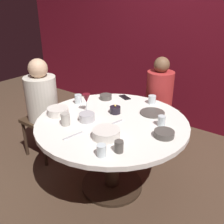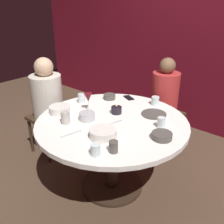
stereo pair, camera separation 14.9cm
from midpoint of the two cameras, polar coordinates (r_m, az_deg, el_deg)
The scene contains 22 objects.
ground_plane at distance 2.60m, azimuth -1.71°, elevation -16.39°, with size 8.00×8.00×0.00m, color #4C3828.
back_wall at distance 3.50m, azimuth 16.61°, elevation 17.09°, with size 6.00×0.10×2.60m, color maroon.
dining_table at distance 2.26m, azimuth -1.90°, elevation -5.32°, with size 1.33×1.33×0.73m.
seated_diner_left at distance 2.84m, azimuth -17.26°, elevation 3.03°, with size 0.40×0.40×1.14m.
seated_diner_back at distance 2.91m, azimuth 9.32°, elevation 4.06°, with size 0.40×0.40×1.12m.
candle_holder at distance 2.31m, azimuth -1.12°, elevation 0.47°, with size 0.10×0.10×0.09m.
wine_glass at distance 2.32m, azimuth -7.71°, elevation 2.95°, with size 0.08×0.08×0.18m.
dinner_plate at distance 2.33m, azimuth 7.40°, elevation -0.19°, with size 0.23×0.23×0.01m, color #4C4742.
cell_phone at distance 2.68m, azimuth 1.35°, elevation 3.36°, with size 0.07×0.14×0.01m, color black.
bowl_serving_large at distance 2.18m, azimuth -7.71°, elevation -1.22°, with size 0.14×0.14×0.07m, color #B7B7BC.
bowl_salad_center at distance 2.35m, azimuth -14.07°, elevation 0.15°, with size 0.19×0.19×0.07m, color silver.
bowl_small_white at distance 1.96m, azimuth 9.68°, elevation -4.97°, with size 0.16×0.16×0.05m, color #4C4742.
bowl_sauce_side at distance 2.64m, azimuth -3.05°, elevation 3.46°, with size 0.13×0.13×0.05m, color #4C4742.
bowl_rice_portion at distance 1.91m, azimuth -3.60°, elevation -4.98°, with size 0.21×0.21×0.07m, color silver.
cup_near_candle at distance 1.74m, azimuth -0.88°, elevation -7.94°, with size 0.06×0.06×0.09m, color #4C4742.
cup_by_left_diner at distance 2.14m, azimuth -12.56°, elevation -1.64°, with size 0.08×0.08×0.11m, color #B2ADA3.
cup_by_right_diner at distance 2.11m, azimuth 9.29°, elevation -2.04°, with size 0.06×0.06×0.09m, color silver.
cup_center_front at distance 1.70m, azimuth -4.95°, elevation -8.81°, with size 0.07×0.07×0.09m, color silver.
cup_far_edge at distance 2.55m, azimuth -9.40°, elevation 2.89°, with size 0.07×0.07×0.09m, color silver.
cup_beside_wine at distance 2.54m, azimuth 7.48°, elevation 2.81°, with size 0.08×0.08×0.09m, color silver.
fork_near_plate at distance 1.98m, azimuth -11.06°, elevation -5.38°, with size 0.02×0.18×0.01m, color #B7B7BC.
knife_near_plate at distance 2.13m, azimuth -1.47°, elevation -2.57°, with size 0.02×0.18×0.01m, color #B7B7BC.
Camera 1 is at (1.17, -1.57, 1.71)m, focal length 40.00 mm.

